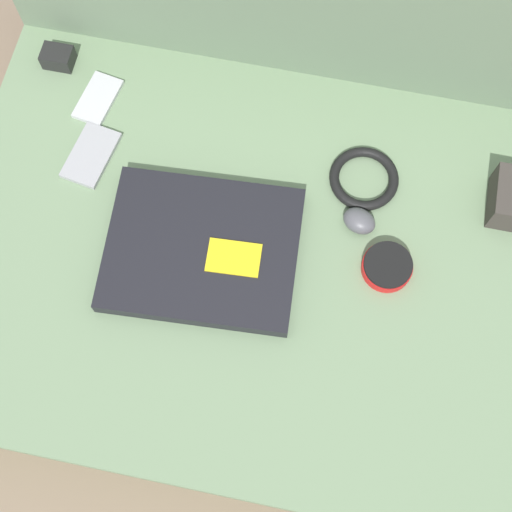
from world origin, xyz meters
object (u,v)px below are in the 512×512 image
at_px(phone_black, 91,155).
at_px(computer_mouse, 359,221).
at_px(phone_silver, 98,99).
at_px(charger_brick, 58,57).
at_px(speaker_puck, 387,267).
at_px(laptop, 202,250).

bearing_deg(phone_black, computer_mouse, 5.81).
height_order(phone_silver, charger_brick, charger_brick).
relative_size(speaker_puck, phone_black, 0.67).
height_order(computer_mouse, phone_black, computer_mouse).
relative_size(computer_mouse, speaker_puck, 0.82).
bearing_deg(computer_mouse, phone_black, -163.73).
bearing_deg(charger_brick, laptop, -42.31).
relative_size(computer_mouse, charger_brick, 1.23).
distance_m(speaker_puck, phone_black, 0.57).
height_order(phone_silver, phone_black, phone_black).
bearing_deg(charger_brick, phone_silver, -34.78).
bearing_deg(laptop, phone_silver, 131.66).
relative_size(speaker_puck, phone_silver, 0.77).
height_order(phone_black, charger_brick, charger_brick).
relative_size(laptop, speaker_puck, 3.95).
height_order(laptop, speaker_puck, laptop).
bearing_deg(laptop, computer_mouse, 18.89).
distance_m(laptop, computer_mouse, 0.28).
relative_size(computer_mouse, phone_silver, 0.63).
xyz_separation_m(laptop, speaker_puck, (0.31, 0.03, -0.00)).
bearing_deg(phone_silver, computer_mouse, -6.29).
height_order(laptop, computer_mouse, same).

